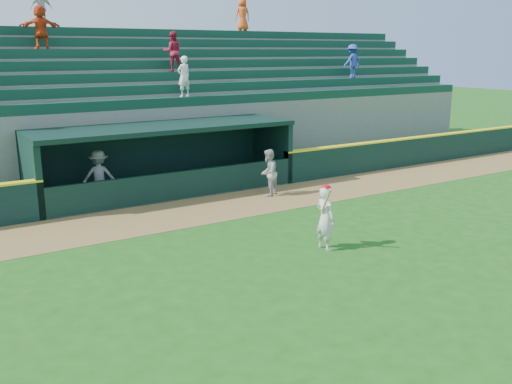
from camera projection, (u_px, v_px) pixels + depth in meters
ground at (290, 255)px, 14.41m from camera, size 120.00×120.00×0.00m
warning_track at (201, 210)px, 18.42m from camera, size 40.00×3.00×0.01m
field_wall_right at (425, 150)px, 25.99m from camera, size 15.50×0.30×1.20m
wall_stripe_right at (426, 136)px, 25.84m from camera, size 15.50×0.32×0.06m
dugout_player_front at (268, 173)px, 20.06m from camera, size 1.02×0.98×1.66m
dugout_player_inside at (99, 176)px, 19.30m from camera, size 1.30×1.03×1.77m
dugout at (162, 154)px, 20.64m from camera, size 9.40×2.80×2.46m
stands at (117, 114)px, 24.13m from camera, size 34.50×6.26×7.61m
batter_at_plate at (325, 217)px, 14.62m from camera, size 0.50×0.79×1.74m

